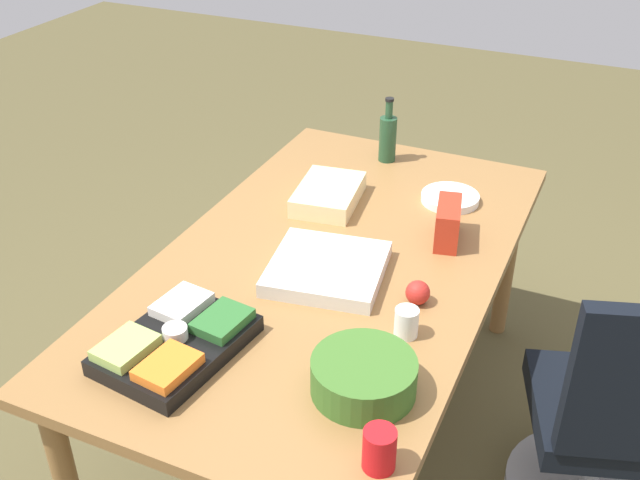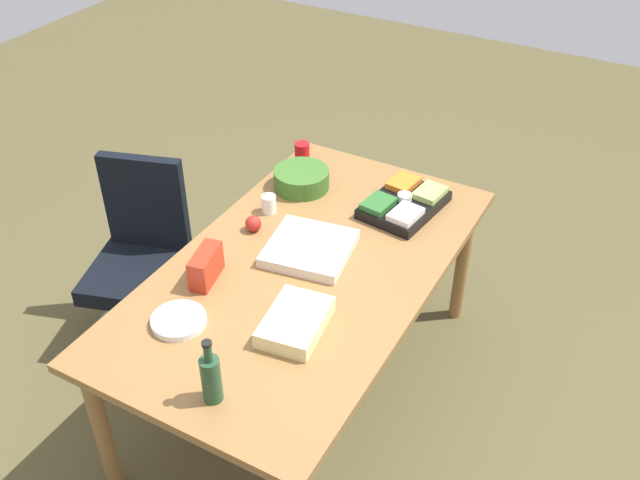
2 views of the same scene
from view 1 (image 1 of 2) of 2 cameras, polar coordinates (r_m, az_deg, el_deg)
The scene contains 13 objects.
ground_plane at distance 3.04m, azimuth 0.70°, elevation -13.98°, with size 10.00×10.00×0.00m, color brown.
conference_table at distance 2.58m, azimuth 0.81°, elevation -2.86°, with size 1.95×1.10×0.79m.
office_chair at distance 2.67m, azimuth 21.00°, elevation -13.51°, with size 0.61×0.60×0.98m.
pizza_box at distance 2.44m, azimuth 0.54°, elevation -2.18°, with size 0.36×0.36×0.05m, color silver.
paper_cup at distance 2.19m, azimuth 6.55°, elevation -6.21°, with size 0.07×0.07×0.09m, color white.
veggie_tray at distance 2.16m, azimuth -10.82°, elevation -7.56°, with size 0.46×0.35×0.09m.
paper_plate_stack at distance 2.92m, azimuth 9.81°, elevation 3.15°, with size 0.22×0.22×0.03m, color white.
wine_bottle at distance 3.18m, azimuth 5.15°, elevation 7.78°, with size 0.09×0.09×0.28m.
chip_bag_red at distance 2.64m, azimuth 9.64°, elevation 1.29°, with size 0.20×0.08×0.14m, color #B52D1A.
salad_bowl at distance 2.00m, azimuth 3.33°, elevation -10.25°, with size 0.28×0.28×0.10m, color #396625.
red_solo_cup at distance 1.81m, azimuth 4.51°, elevation -15.50°, with size 0.08×0.08×0.11m, color red.
apple_red at distance 2.33m, azimuth 7.41°, elevation -3.96°, with size 0.08×0.08×0.08m, color red.
sheet_cake at distance 2.86m, azimuth 0.64°, elevation 3.47°, with size 0.32×0.22×0.07m, color beige.
Camera 1 is at (-1.96, -0.84, 2.17)m, focal length 42.31 mm.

